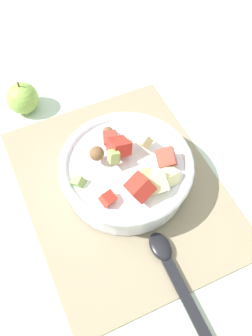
# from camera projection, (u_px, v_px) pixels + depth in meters

# --- Properties ---
(ground_plane) EXTENTS (2.40, 2.40, 0.00)m
(ground_plane) POSITION_uv_depth(u_px,v_px,m) (122.00, 189.00, 0.77)
(ground_plane) COLOR silver
(placemat) EXTENTS (0.47, 0.37, 0.01)m
(placemat) POSITION_uv_depth(u_px,v_px,m) (122.00, 188.00, 0.77)
(placemat) COLOR gray
(placemat) RESTS_ON ground_plane
(salad_bowl) EXTENTS (0.25, 0.25, 0.11)m
(salad_bowl) POSITION_uv_depth(u_px,v_px,m) (126.00, 171.00, 0.75)
(salad_bowl) COLOR white
(salad_bowl) RESTS_ON placemat
(serving_spoon) EXTENTS (0.22, 0.04, 0.01)m
(serving_spoon) POSITION_uv_depth(u_px,v_px,m) (172.00, 271.00, 0.67)
(serving_spoon) COLOR black
(serving_spoon) RESTS_ON placemat
(whole_apple) EXTENTS (0.07, 0.07, 0.08)m
(whole_apple) POSITION_uv_depth(u_px,v_px,m) (23.00, 98.00, 0.86)
(whole_apple) COLOR #8CB74C
(whole_apple) RESTS_ON ground_plane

